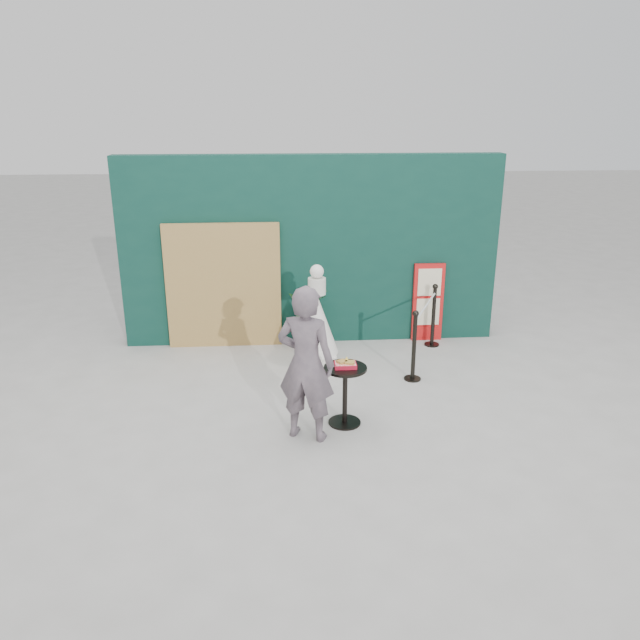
{
  "coord_description": "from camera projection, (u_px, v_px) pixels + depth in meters",
  "views": [
    {
      "loc": [
        -0.57,
        -6.61,
        3.71
      ],
      "look_at": [
        0.0,
        1.2,
        1.0
      ],
      "focal_mm": 35.0,
      "sensor_mm": 36.0,
      "label": 1
    }
  ],
  "objects": [
    {
      "name": "stanchion_barrier",
      "position": [
        424.0,
        331.0,
        9.37
      ],
      "size": [
        0.84,
        1.54,
        1.03
      ],
      "color": "black",
      "rests_on": "ground"
    },
    {
      "name": "woman",
      "position": [
        306.0,
        364.0,
        7.07
      ],
      "size": [
        0.79,
        0.67,
        1.85
      ],
      "primitive_type": "imported",
      "rotation": [
        0.0,
        0.0,
        2.75
      ],
      "color": "slate",
      "rests_on": "ground"
    },
    {
      "name": "statue",
      "position": [
        317.0,
        328.0,
        9.0
      ],
      "size": [
        0.62,
        0.62,
        1.6
      ],
      "color": "silver",
      "rests_on": "ground"
    },
    {
      "name": "ground",
      "position": [
        327.0,
        431.0,
        7.48
      ],
      "size": [
        60.0,
        60.0,
        0.0
      ],
      "primitive_type": "plane",
      "color": "#ADAAA5",
      "rests_on": "ground"
    },
    {
      "name": "planter",
      "position": [
        308.0,
        308.0,
        9.98
      ],
      "size": [
        0.63,
        0.55,
        1.07
      ],
      "color": "brown",
      "rests_on": "ground"
    },
    {
      "name": "back_wall",
      "position": [
        311.0,
        251.0,
        9.96
      ],
      "size": [
        6.0,
        0.3,
        3.0
      ],
      "primitive_type": "cube",
      "color": "#0A3028",
      "rests_on": "ground"
    },
    {
      "name": "bamboo_fence",
      "position": [
        224.0,
        286.0,
        9.83
      ],
      "size": [
        1.8,
        0.08,
        2.0
      ],
      "primitive_type": "cube",
      "color": "tan",
      "rests_on": "ground"
    },
    {
      "name": "food_basket",
      "position": [
        345.0,
        364.0,
        7.42
      ],
      "size": [
        0.26,
        0.19,
        0.11
      ],
      "color": "red",
      "rests_on": "cafe_table"
    },
    {
      "name": "cafe_table",
      "position": [
        345.0,
        386.0,
        7.51
      ],
      "size": [
        0.52,
        0.52,
        0.75
      ],
      "color": "black",
      "rests_on": "ground"
    },
    {
      "name": "menu_board",
      "position": [
        428.0,
        302.0,
        10.18
      ],
      "size": [
        0.5,
        0.07,
        1.3
      ],
      "color": "red",
      "rests_on": "ground"
    }
  ]
}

